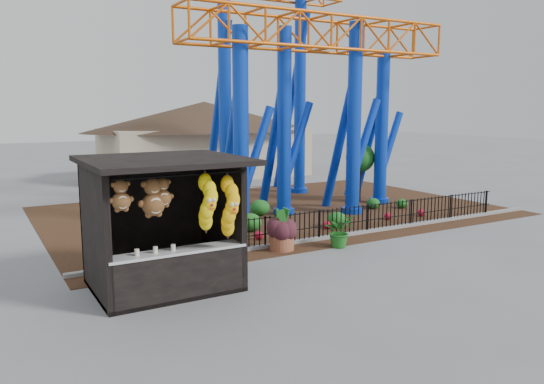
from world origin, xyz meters
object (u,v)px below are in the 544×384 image
terracotta_planter (282,241)px  potted_plant (339,231)px  roller_coaster (295,53)px  prize_booth (166,226)px

terracotta_planter → potted_plant: 1.83m
roller_coaster → potted_plant: size_ratio=10.94×
prize_booth → roller_coaster: (8.11, 7.32, 4.91)m
terracotta_planter → potted_plant: potted_plant is taller
prize_booth → roller_coaster: roller_coaster is taller
roller_coaster → terracotta_planter: bearing=-125.2°
terracotta_planter → prize_booth: bearing=-157.9°
roller_coaster → prize_booth: bearing=-138.0°
prize_booth → potted_plant: prize_booth is taller
roller_coaster → potted_plant: 8.87m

